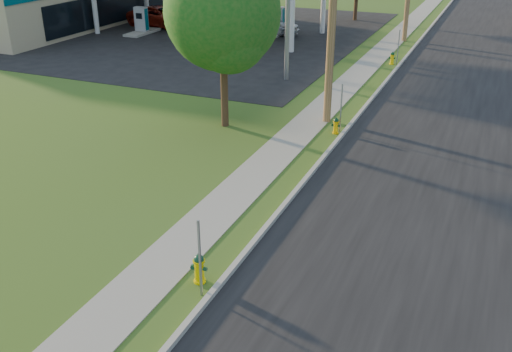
{
  "coord_description": "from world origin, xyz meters",
  "views": [
    {
      "loc": [
        5.73,
        -5.31,
        8.17
      ],
      "look_at": [
        0.0,
        8.0,
        1.4
      ],
      "focal_mm": 40.0,
      "sensor_mm": 36.0,
      "label": 1
    }
  ],
  "objects_px": {
    "fuel_pump_sw": "(170,15)",
    "hydrant_near": "(199,268)",
    "car_red": "(161,17)",
    "fuel_pump_ne": "(256,33)",
    "hydrant_mid": "(336,126)",
    "fuel_pump_se": "(278,23)",
    "tree_verge": "(224,18)",
    "car_silver": "(270,25)",
    "hydrant_far": "(392,58)",
    "utility_pole_mid": "(333,1)",
    "fuel_pump_nw": "(142,24)"
  },
  "relations": [
    {
      "from": "hydrant_near",
      "to": "hydrant_mid",
      "type": "height_order",
      "value": "hydrant_near"
    },
    {
      "from": "tree_verge",
      "to": "hydrant_near",
      "type": "distance_m",
      "value": 11.69
    },
    {
      "from": "car_red",
      "to": "car_silver",
      "type": "bearing_deg",
      "value": -79.82
    },
    {
      "from": "fuel_pump_se",
      "to": "hydrant_near",
      "type": "height_order",
      "value": "fuel_pump_se"
    },
    {
      "from": "hydrant_near",
      "to": "car_red",
      "type": "relative_size",
      "value": 0.15
    },
    {
      "from": "tree_verge",
      "to": "hydrant_mid",
      "type": "distance_m",
      "value": 6.1
    },
    {
      "from": "utility_pole_mid",
      "to": "car_red",
      "type": "bearing_deg",
      "value": 138.55
    },
    {
      "from": "utility_pole_mid",
      "to": "fuel_pump_se",
      "type": "distance_m",
      "value": 19.65
    },
    {
      "from": "utility_pole_mid",
      "to": "fuel_pump_se",
      "type": "bearing_deg",
      "value": 117.63
    },
    {
      "from": "tree_verge",
      "to": "car_red",
      "type": "xyz_separation_m",
      "value": [
        -14.4,
        18.18,
        -3.67
      ]
    },
    {
      "from": "fuel_pump_ne",
      "to": "hydrant_far",
      "type": "relative_size",
      "value": 4.38
    },
    {
      "from": "utility_pole_mid",
      "to": "hydrant_far",
      "type": "bearing_deg",
      "value": 86.96
    },
    {
      "from": "hydrant_mid",
      "to": "tree_verge",
      "type": "bearing_deg",
      "value": -167.31
    },
    {
      "from": "hydrant_near",
      "to": "hydrant_mid",
      "type": "relative_size",
      "value": 1.2
    },
    {
      "from": "utility_pole_mid",
      "to": "hydrant_mid",
      "type": "bearing_deg",
      "value": -58.94
    },
    {
      "from": "hydrant_far",
      "to": "hydrant_near",
      "type": "bearing_deg",
      "value": -90.06
    },
    {
      "from": "tree_verge",
      "to": "car_red",
      "type": "bearing_deg",
      "value": 128.38
    },
    {
      "from": "hydrant_mid",
      "to": "fuel_pump_sw",
      "type": "bearing_deg",
      "value": 135.63
    },
    {
      "from": "fuel_pump_nw",
      "to": "tree_verge",
      "type": "height_order",
      "value": "tree_verge"
    },
    {
      "from": "utility_pole_mid",
      "to": "fuel_pump_sw",
      "type": "xyz_separation_m",
      "value": [
        -17.9,
        17.0,
        -4.23
      ]
    },
    {
      "from": "fuel_pump_sw",
      "to": "fuel_pump_se",
      "type": "xyz_separation_m",
      "value": [
        9.0,
        0.0,
        0.0
      ]
    },
    {
      "from": "fuel_pump_se",
      "to": "hydrant_mid",
      "type": "bearing_deg",
      "value": -62.12
    },
    {
      "from": "hydrant_near",
      "to": "hydrant_far",
      "type": "bearing_deg",
      "value": 89.94
    },
    {
      "from": "fuel_pump_ne",
      "to": "tree_verge",
      "type": "distance_m",
      "value": 16.54
    },
    {
      "from": "hydrant_near",
      "to": "fuel_pump_sw",
      "type": "bearing_deg",
      "value": 122.16
    },
    {
      "from": "utility_pole_mid",
      "to": "hydrant_near",
      "type": "height_order",
      "value": "utility_pole_mid"
    },
    {
      "from": "fuel_pump_se",
      "to": "fuel_pump_ne",
      "type": "bearing_deg",
      "value": -90.0
    },
    {
      "from": "fuel_pump_nw",
      "to": "hydrant_far",
      "type": "distance_m",
      "value": 18.59
    },
    {
      "from": "fuel_pump_sw",
      "to": "hydrant_mid",
      "type": "xyz_separation_m",
      "value": [
        18.65,
        -18.25,
        -0.39
      ]
    },
    {
      "from": "tree_verge",
      "to": "car_silver",
      "type": "distance_m",
      "value": 19.6
    },
    {
      "from": "fuel_pump_se",
      "to": "car_red",
      "type": "xyz_separation_m",
      "value": [
        -9.15,
        -1.06,
        0.04
      ]
    },
    {
      "from": "hydrant_mid",
      "to": "car_red",
      "type": "relative_size",
      "value": 0.12
    },
    {
      "from": "hydrant_mid",
      "to": "fuel_pump_se",
      "type": "bearing_deg",
      "value": 117.88
    },
    {
      "from": "car_red",
      "to": "fuel_pump_ne",
      "type": "bearing_deg",
      "value": -99.27
    },
    {
      "from": "fuel_pump_ne",
      "to": "fuel_pump_sw",
      "type": "distance_m",
      "value": 9.85
    },
    {
      "from": "utility_pole_mid",
      "to": "car_red",
      "type": "height_order",
      "value": "utility_pole_mid"
    },
    {
      "from": "tree_verge",
      "to": "hydrant_near",
      "type": "height_order",
      "value": "tree_verge"
    },
    {
      "from": "fuel_pump_ne",
      "to": "utility_pole_mid",
      "type": "bearing_deg",
      "value": -55.6
    },
    {
      "from": "car_red",
      "to": "hydrant_far",
      "type": "bearing_deg",
      "value": -96.07
    },
    {
      "from": "car_silver",
      "to": "hydrant_far",
      "type": "bearing_deg",
      "value": -130.44
    },
    {
      "from": "hydrant_mid",
      "to": "hydrant_far",
      "type": "distance_m",
      "value": 12.32
    },
    {
      "from": "fuel_pump_sw",
      "to": "hydrant_near",
      "type": "xyz_separation_m",
      "value": [
        18.46,
        -29.36,
        -0.33
      ]
    },
    {
      "from": "fuel_pump_sw",
      "to": "car_silver",
      "type": "xyz_separation_m",
      "value": [
        8.74,
        -0.8,
        -0.01
      ]
    },
    {
      "from": "utility_pole_mid",
      "to": "hydrant_mid",
      "type": "distance_m",
      "value": 4.85
    },
    {
      "from": "fuel_pump_ne",
      "to": "fuel_pump_se",
      "type": "relative_size",
      "value": 1.0
    },
    {
      "from": "hydrant_near",
      "to": "car_red",
      "type": "bearing_deg",
      "value": 123.33
    },
    {
      "from": "fuel_pump_nw",
      "to": "fuel_pump_sw",
      "type": "distance_m",
      "value": 4.0
    },
    {
      "from": "car_red",
      "to": "fuel_pump_sw",
      "type": "bearing_deg",
      "value": 0.23
    },
    {
      "from": "fuel_pump_nw",
      "to": "fuel_pump_se",
      "type": "distance_m",
      "value": 9.85
    },
    {
      "from": "fuel_pump_sw",
      "to": "fuel_pump_se",
      "type": "height_order",
      "value": "same"
    }
  ]
}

